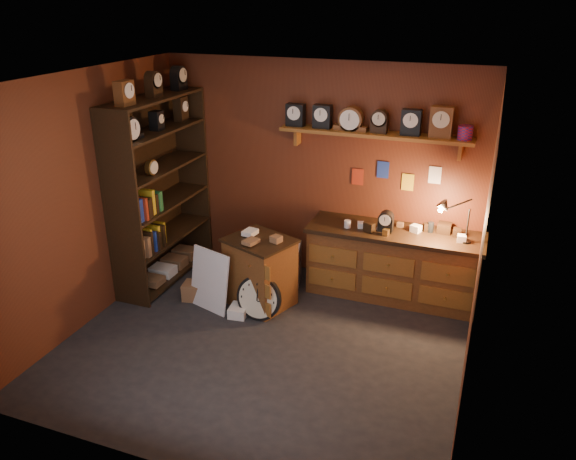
{
  "coord_description": "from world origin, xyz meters",
  "views": [
    {
      "loc": [
        1.97,
        -4.56,
        3.4
      ],
      "look_at": [
        0.14,
        0.35,
        1.17
      ],
      "focal_mm": 35.0,
      "sensor_mm": 36.0,
      "label": 1
    }
  ],
  "objects_px": {
    "shelving_unit": "(158,183)",
    "low_cabinet": "(260,269)",
    "workbench": "(393,260)",
    "big_round_clock": "(259,298)"
  },
  "relations": [
    {
      "from": "shelving_unit",
      "to": "low_cabinet",
      "type": "bearing_deg",
      "value": -9.01
    },
    {
      "from": "low_cabinet",
      "to": "workbench",
      "type": "bearing_deg",
      "value": 48.34
    },
    {
      "from": "shelving_unit",
      "to": "workbench",
      "type": "xyz_separation_m",
      "value": [
        2.84,
        0.49,
        -0.78
      ]
    },
    {
      "from": "shelving_unit",
      "to": "workbench",
      "type": "height_order",
      "value": "shelving_unit"
    },
    {
      "from": "shelving_unit",
      "to": "workbench",
      "type": "relative_size",
      "value": 1.27
    },
    {
      "from": "workbench",
      "to": "shelving_unit",
      "type": "bearing_deg",
      "value": -170.13
    },
    {
      "from": "big_round_clock",
      "to": "shelving_unit",
      "type": "bearing_deg",
      "value": 160.85
    },
    {
      "from": "workbench",
      "to": "low_cabinet",
      "type": "xyz_separation_m",
      "value": [
        -1.41,
        -0.72,
        -0.03
      ]
    },
    {
      "from": "shelving_unit",
      "to": "workbench",
      "type": "distance_m",
      "value": 2.99
    },
    {
      "from": "low_cabinet",
      "to": "shelving_unit",
      "type": "bearing_deg",
      "value": -167.84
    }
  ]
}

